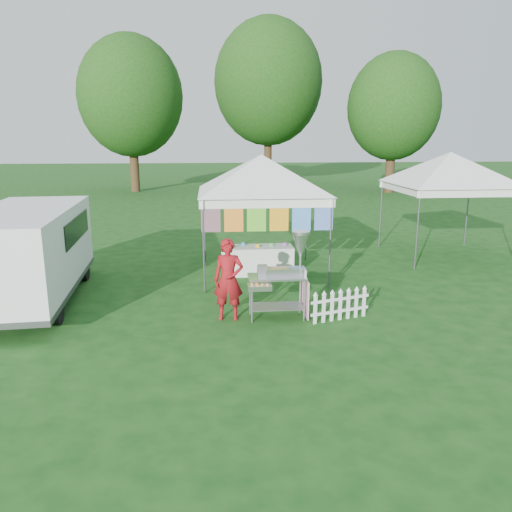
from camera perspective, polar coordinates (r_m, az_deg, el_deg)
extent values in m
plane|color=#134112|center=(9.42, 2.77, -7.76)|extent=(120.00, 120.00, 0.00)
cylinder|color=#59595E|center=(11.03, -6.01, 1.04)|extent=(0.04, 0.04, 2.10)
cylinder|color=#59595E|center=(11.35, 8.48, 1.31)|extent=(0.04, 0.04, 2.10)
cylinder|color=#59595E|center=(13.82, -5.89, 3.56)|extent=(0.04, 0.04, 2.10)
cylinder|color=#59595E|center=(14.08, 5.77, 3.74)|extent=(0.04, 0.04, 2.10)
cube|color=white|center=(10.94, 1.37, 6.05)|extent=(3.00, 0.03, 0.22)
cube|color=white|center=(13.75, -0.01, 7.57)|extent=(3.00, 0.03, 0.22)
pyramid|color=white|center=(12.27, 0.61, 11.55)|extent=(4.24, 4.24, 0.90)
cylinder|color=#59595E|center=(10.93, 1.37, 6.47)|extent=(3.00, 0.03, 0.03)
cube|color=orange|center=(10.91, -5.20, 4.55)|extent=(0.42, 0.01, 0.70)
cube|color=red|center=(10.92, -2.57, 4.60)|extent=(0.42, 0.01, 0.70)
cube|color=green|center=(10.95, 0.05, 4.64)|extent=(0.42, 0.01, 0.70)
cube|color=#D15517|center=(11.01, 2.66, 4.67)|extent=(0.42, 0.01, 0.70)
cube|color=blue|center=(11.09, 5.22, 4.69)|extent=(0.42, 0.01, 0.70)
cube|color=purple|center=(11.19, 7.75, 4.71)|extent=(0.42, 0.01, 0.70)
cylinder|color=#59595E|center=(13.59, 17.95, 2.80)|extent=(0.04, 0.04, 2.10)
cylinder|color=#59595E|center=(16.20, 14.06, 4.68)|extent=(0.04, 0.04, 2.10)
cylinder|color=#59595E|center=(17.35, 22.98, 4.57)|extent=(0.04, 0.04, 2.10)
cube|color=white|center=(14.08, 23.59, 6.60)|extent=(3.00, 0.03, 0.22)
cube|color=white|center=(16.62, 18.92, 7.88)|extent=(3.00, 0.03, 0.22)
pyramid|color=white|center=(15.28, 21.39, 11.02)|extent=(4.24, 4.24, 0.90)
cylinder|color=#59595E|center=(14.07, 23.62, 6.92)|extent=(3.00, 0.03, 0.03)
cylinder|color=#331C12|center=(33.07, -13.75, 10.60)|extent=(0.56, 0.56, 3.96)
ellipsoid|color=#2D5517|center=(33.13, -14.14, 17.29)|extent=(6.40, 6.40, 7.36)
cylinder|color=#331C12|center=(36.95, 1.37, 11.92)|extent=(0.56, 0.56, 4.84)
ellipsoid|color=#2D5517|center=(37.13, 1.42, 19.23)|extent=(7.60, 7.60, 8.74)
cylinder|color=#331C12|center=(32.74, 15.09, 10.11)|extent=(0.56, 0.56, 3.52)
ellipsoid|color=#2D5517|center=(32.74, 15.46, 16.13)|extent=(5.60, 5.60, 6.44)
cylinder|color=gray|center=(9.35, -0.47, -5.25)|extent=(0.04, 0.04, 0.82)
cylinder|color=gray|center=(9.48, 5.54, -5.05)|extent=(0.04, 0.04, 0.82)
cylinder|color=gray|center=(9.77, -0.69, -4.42)|extent=(0.04, 0.04, 0.82)
cylinder|color=gray|center=(9.90, 5.06, -4.24)|extent=(0.04, 0.04, 0.82)
cube|color=gray|center=(9.67, 2.37, -5.76)|extent=(1.04, 0.52, 0.01)
cube|color=#B7B7BC|center=(9.49, 2.40, -2.39)|extent=(1.09, 0.55, 0.04)
cube|color=#B7B7BC|center=(9.54, 3.35, -1.79)|extent=(0.77, 0.23, 0.14)
cube|color=gray|center=(9.47, 0.74, -1.67)|extent=(0.18, 0.20, 0.20)
cylinder|color=gray|center=(9.50, 5.11, 0.14)|extent=(0.05, 0.05, 0.82)
cone|color=#B7B7BC|center=(9.45, 5.14, 1.48)|extent=(0.33, 0.33, 0.36)
cylinder|color=#B7B7BC|center=(9.42, 5.16, 2.67)|extent=(0.35, 0.35, 0.05)
cube|color=#B7B7BC|center=(9.15, 0.42, -3.58)|extent=(0.44, 0.27, 0.09)
cube|color=#EEA0B9|center=(9.70, 5.64, -4.62)|extent=(0.02, 0.68, 0.74)
cube|color=white|center=(9.30, 5.67, -2.08)|extent=(0.01, 0.13, 0.16)
imported|color=maroon|center=(9.44, -3.17, -2.72)|extent=(0.60, 0.43, 1.56)
cube|color=white|center=(11.40, -24.79, 0.76)|extent=(2.18, 4.80, 1.64)
cube|color=#59595E|center=(11.59, -24.40, -3.19)|extent=(2.20, 4.84, 0.11)
cube|color=white|center=(13.39, -22.39, 0.97)|extent=(1.82, 0.77, 0.84)
cube|color=black|center=(11.67, -19.75, 3.00)|extent=(0.19, 2.57, 0.52)
cube|color=black|center=(13.60, -22.33, 4.17)|extent=(1.59, 0.13, 0.52)
cylinder|color=black|center=(10.01, -22.01, -5.55)|extent=(0.25, 0.65, 0.64)
cylinder|color=black|center=(13.22, -26.19, -1.48)|extent=(0.25, 0.65, 0.64)
cylinder|color=black|center=(12.82, -19.15, -1.25)|extent=(0.25, 0.65, 0.64)
cube|color=white|center=(9.39, 6.79, -6.11)|extent=(0.07, 0.04, 0.56)
cube|color=white|center=(9.47, 7.74, -5.96)|extent=(0.07, 0.04, 0.56)
cube|color=white|center=(9.56, 8.68, -5.81)|extent=(0.07, 0.04, 0.56)
cube|color=white|center=(9.65, 9.60, -5.66)|extent=(0.07, 0.04, 0.56)
cube|color=white|center=(9.74, 10.50, -5.51)|extent=(0.07, 0.04, 0.56)
cube|color=white|center=(9.84, 11.38, -5.36)|extent=(0.07, 0.04, 0.56)
cube|color=white|center=(9.94, 12.25, -5.21)|extent=(0.07, 0.04, 0.56)
cube|color=white|center=(9.68, 9.57, -6.22)|extent=(1.21, 0.40, 0.05)
cube|color=white|center=(9.61, 9.63, -4.87)|extent=(1.21, 0.40, 0.05)
cube|color=white|center=(12.69, 0.12, -0.47)|extent=(1.80, 0.70, 0.71)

